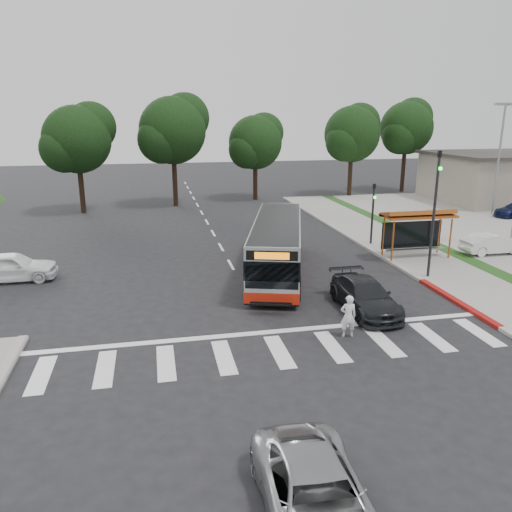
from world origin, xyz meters
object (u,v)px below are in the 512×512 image
object	(u,v)px
pedestrian	(348,316)
dark_sedan	(365,296)
silver_suv_south	(317,500)
transit_bus	(277,247)

from	to	relation	value
pedestrian	dark_sedan	bearing A→B (deg)	-118.29
dark_sedan	silver_suv_south	xyz separation A→B (m)	(-5.78, -10.81, -0.03)
transit_bus	silver_suv_south	bearing A→B (deg)	-84.85
silver_suv_south	pedestrian	bearing A→B (deg)	66.69
transit_bus	dark_sedan	size ratio (longest dim) A/B	2.34
transit_bus	pedestrian	world-z (taller)	transit_bus
transit_bus	silver_suv_south	xyz separation A→B (m)	(-3.41, -16.82, -0.77)
transit_bus	pedestrian	distance (m)	8.38
transit_bus	silver_suv_south	world-z (taller)	transit_bus
silver_suv_south	transit_bus	bearing A→B (deg)	80.88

